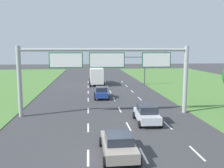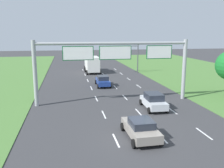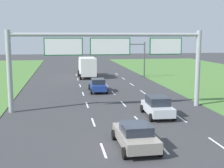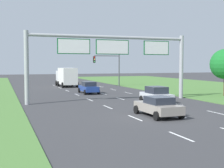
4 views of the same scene
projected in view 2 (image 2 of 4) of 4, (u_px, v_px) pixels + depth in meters
name	position (u px, v px, depth m)	size (l,w,h in m)	color
ground_plane	(139.00, 139.00, 18.51)	(200.00, 200.00, 0.00)	#38383A
lane_dashes_inner_left	(100.00, 106.00, 26.87)	(0.14, 56.40, 0.01)	white
lane_dashes_inner_right	(131.00, 104.00, 27.49)	(0.14, 56.40, 0.01)	white
lane_dashes_slip	(161.00, 103.00, 28.11)	(0.14, 56.40, 0.01)	white
car_near_red	(154.00, 101.00, 25.66)	(2.12, 4.16, 1.65)	silver
car_lead_silver	(103.00, 81.00, 36.77)	(2.04, 4.43, 1.56)	navy
car_mid_lane	(141.00, 128.00, 18.51)	(2.25, 4.34, 1.47)	gray
box_truck	(92.00, 64.00, 49.43)	(2.76, 7.20, 3.18)	silver
sign_gantry	(115.00, 58.00, 27.37)	(17.24, 0.44, 7.00)	#9EA0A5
traffic_light_mast	(128.00, 53.00, 48.37)	(4.76, 0.49, 5.60)	#47494F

